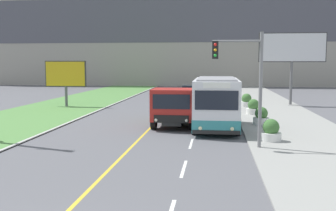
% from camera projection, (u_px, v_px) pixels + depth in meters
% --- Properties ---
extents(apartment_block_background, '(80.00, 8.04, 20.58)m').
position_uv_depth(apartment_block_background, '(193.00, 25.00, 67.59)').
color(apartment_block_background, gray).
rests_on(apartment_block_background, ground_plane).
extents(city_bus, '(2.67, 6.13, 3.06)m').
position_uv_depth(city_bus, '(216.00, 104.00, 23.07)').
color(city_bus, silver).
rests_on(city_bus, ground_plane).
extents(dump_truck, '(2.59, 6.47, 2.40)m').
position_uv_depth(dump_truck, '(175.00, 107.00, 24.22)').
color(dump_truck, black).
rests_on(dump_truck, ground_plane).
extents(car_distant, '(1.80, 4.30, 1.45)m').
position_uv_depth(car_distant, '(190.00, 92.00, 43.41)').
color(car_distant, black).
rests_on(car_distant, ground_plane).
extents(traffic_light_mast, '(2.28, 0.32, 5.32)m').
position_uv_depth(traffic_light_mast, '(245.00, 75.00, 17.78)').
color(traffic_light_mast, slate).
rests_on(traffic_light_mast, ground_plane).
extents(billboard_large, '(6.01, 0.24, 6.65)m').
position_uv_depth(billboard_large, '(292.00, 50.00, 35.77)').
color(billboard_large, '#59595B').
rests_on(billboard_large, ground_plane).
extents(billboard_small, '(3.74, 0.24, 4.10)m').
position_uv_depth(billboard_small, '(66.00, 75.00, 35.03)').
color(billboard_small, '#59595B').
rests_on(billboard_small, ground_plane).
extents(planter_round_near, '(1.03, 1.03, 1.10)m').
position_uv_depth(planter_round_near, '(271.00, 131.00, 19.52)').
color(planter_round_near, silver).
rests_on(planter_round_near, sidewalk_right).
extents(planter_round_second, '(1.00, 1.00, 1.12)m').
position_uv_depth(planter_round_second, '(261.00, 117.00, 24.51)').
color(planter_round_second, silver).
rests_on(planter_round_second, sidewalk_right).
extents(planter_round_third, '(1.06, 1.06, 1.14)m').
position_uv_depth(planter_round_third, '(253.00, 108.00, 29.51)').
color(planter_round_third, silver).
rests_on(planter_round_third, sidewalk_right).
extents(planter_round_far, '(1.07, 1.07, 1.16)m').
position_uv_depth(planter_round_far, '(246.00, 101.00, 34.52)').
color(planter_round_far, silver).
rests_on(planter_round_far, sidewalk_right).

